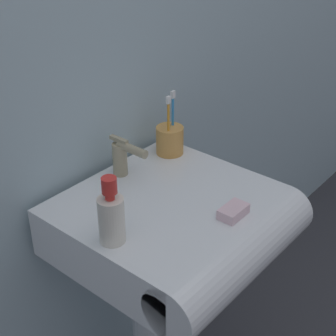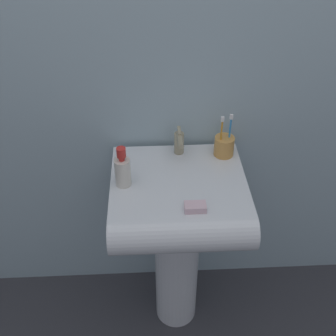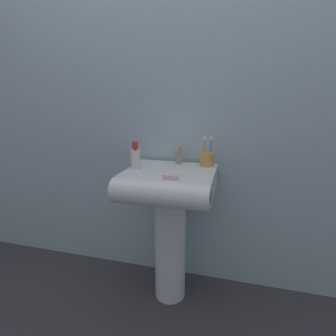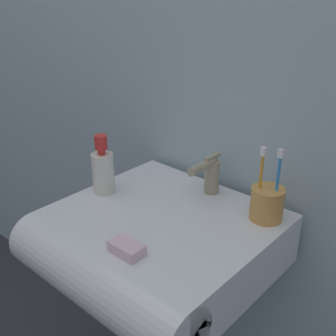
{
  "view_description": "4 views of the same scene",
  "coord_description": "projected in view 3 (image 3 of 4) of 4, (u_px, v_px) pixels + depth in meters",
  "views": [
    {
      "loc": [
        -0.79,
        -0.67,
        1.5
      ],
      "look_at": [
        0.04,
        0.02,
        0.88
      ],
      "focal_mm": 55.0,
      "sensor_mm": 36.0,
      "label": 1
    },
    {
      "loc": [
        -0.1,
        -1.18,
        1.78
      ],
      "look_at": [
        -0.04,
        -0.02,
        0.88
      ],
      "focal_mm": 45.0,
      "sensor_mm": 36.0,
      "label": 2
    },
    {
      "loc": [
        0.35,
        -1.36,
        1.2
      ],
      "look_at": [
        -0.01,
        -0.01,
        0.83
      ],
      "focal_mm": 28.0,
      "sensor_mm": 36.0,
      "label": 3
    },
    {
      "loc": [
        0.58,
        -0.64,
        1.33
      ],
      "look_at": [
        -0.01,
        0.02,
        0.93
      ],
      "focal_mm": 45.0,
      "sensor_mm": 36.0,
      "label": 4
    }
  ],
  "objects": [
    {
      "name": "soap_bottle",
      "position": [
        135.0,
        158.0,
        1.47
      ],
      "size": [
        0.06,
        0.06,
        0.16
      ],
      "color": "silver",
      "rests_on": "sink_basin"
    },
    {
      "name": "bar_soap",
      "position": [
        171.0,
        177.0,
        1.29
      ],
      "size": [
        0.07,
        0.04,
        0.02
      ],
      "primitive_type": "cube",
      "color": "silver",
      "rests_on": "sink_basin"
    },
    {
      "name": "wall_back",
      "position": [
        181.0,
        99.0,
        1.6
      ],
      "size": [
        5.0,
        0.05,
        2.4
      ],
      "primitive_type": "cube",
      "color": "#9EB7C1",
      "rests_on": "ground"
    },
    {
      "name": "sink_basin",
      "position": [
        168.0,
        184.0,
        1.43
      ],
      "size": [
        0.49,
        0.49,
        0.13
      ],
      "color": "white",
      "rests_on": "sink_pedestal"
    },
    {
      "name": "ground_plane",
      "position": [
        170.0,
        294.0,
        1.67
      ],
      "size": [
        6.0,
        6.0,
        0.0
      ],
      "primitive_type": "plane",
      "color": "#38383D",
      "rests_on": "ground"
    },
    {
      "name": "sink_pedestal",
      "position": [
        170.0,
        246.0,
        1.58
      ],
      "size": [
        0.19,
        0.19,
        0.69
      ],
      "primitive_type": "cylinder",
      "color": "white",
      "rests_on": "ground"
    },
    {
      "name": "toothbrush_cup",
      "position": [
        207.0,
        159.0,
        1.53
      ],
      "size": [
        0.08,
        0.08,
        0.18
      ],
      "color": "#D19347",
      "rests_on": "sink_basin"
    },
    {
      "name": "faucet",
      "position": [
        179.0,
        155.0,
        1.58
      ],
      "size": [
        0.04,
        0.12,
        0.1
      ],
      "color": "tan",
      "rests_on": "sink_basin"
    }
  ]
}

